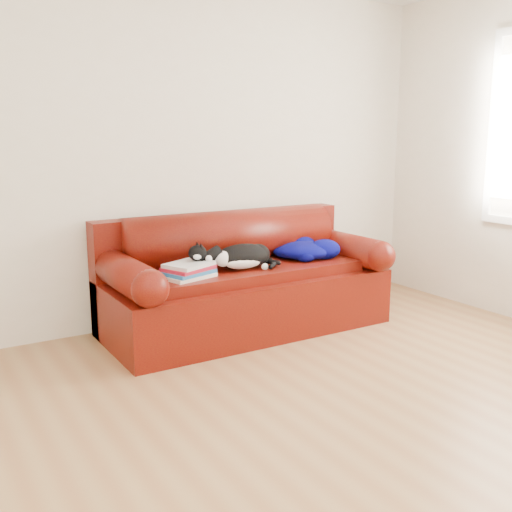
% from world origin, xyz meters
% --- Properties ---
extents(ground, '(4.50, 4.50, 0.00)m').
position_xyz_m(ground, '(0.00, 0.00, 0.00)').
color(ground, '#906139').
rests_on(ground, ground).
extents(room_shell, '(4.52, 4.02, 2.61)m').
position_xyz_m(room_shell, '(0.12, 0.02, 1.67)').
color(room_shell, beige).
rests_on(room_shell, ground).
extents(sofa_base, '(2.10, 0.90, 0.50)m').
position_xyz_m(sofa_base, '(0.28, 1.49, 0.24)').
color(sofa_base, '#3A0206').
rests_on(sofa_base, ground).
extents(sofa_back, '(2.10, 1.01, 0.88)m').
position_xyz_m(sofa_back, '(0.28, 1.74, 0.54)').
color(sofa_back, '#3A0206').
rests_on(sofa_back, ground).
extents(book_stack, '(0.38, 0.33, 0.10)m').
position_xyz_m(book_stack, '(-0.26, 1.35, 0.55)').
color(book_stack, beige).
rests_on(book_stack, sofa_base).
extents(cat, '(0.62, 0.25, 0.23)m').
position_xyz_m(cat, '(0.18, 1.38, 0.59)').
color(cat, black).
rests_on(cat, sofa_base).
extents(blanket, '(0.52, 0.48, 0.16)m').
position_xyz_m(blanket, '(0.81, 1.46, 0.57)').
color(blanket, '#020442').
rests_on(blanket, sofa_base).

